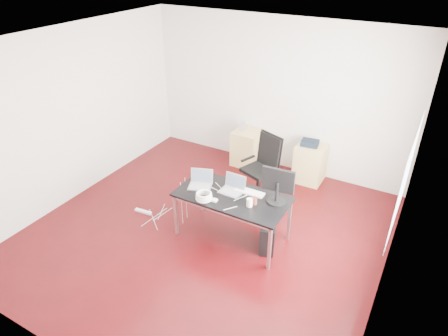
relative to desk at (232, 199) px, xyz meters
The scene contains 18 objects.
room_shell 0.81m from the desk, 164.27° to the right, with size 5.00×5.00×5.00m.
desk is the anchor object (origin of this frame).
office_chair 1.28m from the desk, 94.75° to the left, with size 0.62×0.63×1.08m.
filing_cabinet_left 2.30m from the desk, 111.12° to the left, with size 0.50×0.50×0.70m, color tan.
filing_cabinet_right 2.20m from the desk, 77.90° to the left, with size 0.50×0.50×0.70m, color tan.
pc_tower 0.72m from the desk, ahead, with size 0.20×0.45×0.44m, color black.
wastebasket 1.99m from the desk, 99.27° to the left, with size 0.24×0.24×0.28m, color black.
power_strip 1.69m from the desk, behind, with size 0.30×0.06×0.04m, color white.
laptop_left 0.55m from the desk, behind, with size 0.40×0.35×0.23m.
laptop_right 0.16m from the desk, 116.84° to the left, with size 0.34×0.27×0.23m.
monitor 0.71m from the desk, 16.90° to the left, with size 0.45×0.26×0.51m.
keyboard 0.27m from the desk, 48.32° to the left, with size 0.44×0.14×0.02m, color white.
cup_white 0.36m from the desk, 18.72° to the right, with size 0.08×0.08×0.12m, color white.
cup_brown 0.37m from the desk, ahead, with size 0.08×0.08×0.10m, color #57251E.
cable_coil 0.42m from the desk, 137.93° to the right, with size 0.24×0.24×0.11m.
power_adapter 0.29m from the desk, 122.39° to the right, with size 0.07×0.07×0.03m, color white.
speaker 2.31m from the desk, 113.49° to the left, with size 0.09×0.08×0.18m, color #9E9E9E.
navy_garment 2.17m from the desk, 79.18° to the left, with size 0.30×0.24×0.09m, color black.
Camera 1 is at (2.59, -4.04, 3.86)m, focal length 32.00 mm.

